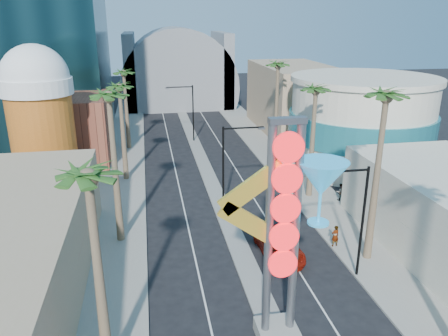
% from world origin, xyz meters
% --- Properties ---
extents(sidewalk_west, '(5.00, 100.00, 0.15)m').
position_xyz_m(sidewalk_west, '(-9.50, 35.00, 0.07)').
color(sidewalk_west, gray).
rests_on(sidewalk_west, ground).
extents(sidewalk_east, '(5.00, 100.00, 0.15)m').
position_xyz_m(sidewalk_east, '(9.50, 35.00, 0.07)').
color(sidewalk_east, gray).
rests_on(sidewalk_east, ground).
extents(median, '(1.60, 84.00, 0.15)m').
position_xyz_m(median, '(0.00, 38.00, 0.07)').
color(median, gray).
rests_on(median, ground).
extents(brick_filler_west, '(10.00, 10.00, 8.00)m').
position_xyz_m(brick_filler_west, '(-16.00, 38.00, 4.00)').
color(brick_filler_west, brown).
rests_on(brick_filler_west, ground).
extents(filler_east, '(10.00, 20.00, 10.00)m').
position_xyz_m(filler_east, '(16.00, 48.00, 5.00)').
color(filler_east, tan).
rests_on(filler_east, ground).
extents(beer_mug, '(7.00, 7.00, 14.50)m').
position_xyz_m(beer_mug, '(-17.00, 30.00, 7.84)').
color(beer_mug, '#A85316').
rests_on(beer_mug, ground).
extents(turquoise_building, '(16.60, 16.60, 10.60)m').
position_xyz_m(turquoise_building, '(18.00, 30.00, 5.25)').
color(turquoise_building, beige).
rests_on(turquoise_building, ground).
extents(canopy, '(22.00, 16.00, 22.00)m').
position_xyz_m(canopy, '(0.00, 72.00, 4.31)').
color(canopy, slate).
rests_on(canopy, ground).
extents(neon_sign, '(6.53, 2.60, 12.55)m').
position_xyz_m(neon_sign, '(0.82, 2.96, 7.31)').
color(neon_sign, gray).
rests_on(neon_sign, ground).
extents(streetlight_0, '(3.79, 0.25, 8.00)m').
position_xyz_m(streetlight_0, '(0.55, 20.00, 4.88)').
color(streetlight_0, black).
rests_on(streetlight_0, ground).
extents(streetlight_1, '(3.79, 0.25, 8.00)m').
position_xyz_m(streetlight_1, '(-0.55, 44.00, 4.88)').
color(streetlight_1, black).
rests_on(streetlight_1, ground).
extents(streetlight_2, '(3.45, 0.25, 8.00)m').
position_xyz_m(streetlight_2, '(6.72, 8.00, 4.83)').
color(streetlight_2, black).
rests_on(streetlight_2, ground).
extents(palm_0, '(2.40, 2.40, 11.70)m').
position_xyz_m(palm_0, '(-9.00, 2.00, 9.93)').
color(palm_0, brown).
rests_on(palm_0, ground).
extents(palm_1, '(2.40, 2.40, 12.70)m').
position_xyz_m(palm_1, '(-9.00, 16.00, 10.82)').
color(palm_1, brown).
rests_on(palm_1, ground).
extents(palm_2, '(2.40, 2.40, 11.20)m').
position_xyz_m(palm_2, '(-9.00, 30.00, 9.48)').
color(palm_2, brown).
rests_on(palm_2, ground).
extents(palm_3, '(2.40, 2.40, 11.20)m').
position_xyz_m(palm_3, '(-9.00, 42.00, 9.48)').
color(palm_3, brown).
rests_on(palm_3, ground).
extents(palm_5, '(2.40, 2.40, 13.20)m').
position_xyz_m(palm_5, '(9.00, 10.00, 11.27)').
color(palm_5, brown).
rests_on(palm_5, ground).
extents(palm_6, '(2.40, 2.40, 11.70)m').
position_xyz_m(palm_6, '(9.00, 22.00, 9.93)').
color(palm_6, brown).
rests_on(palm_6, ground).
extents(palm_7, '(2.40, 2.40, 12.70)m').
position_xyz_m(palm_7, '(9.00, 34.00, 10.82)').
color(palm_7, brown).
rests_on(palm_7, ground).
extents(red_pickup, '(2.72, 5.88, 1.63)m').
position_xyz_m(red_pickup, '(2.72, 11.62, 0.82)').
color(red_pickup, '#99190B').
rests_on(red_pickup, ground).
extents(pedestrian_a, '(0.68, 0.50, 1.73)m').
position_xyz_m(pedestrian_a, '(7.30, 11.95, 1.02)').
color(pedestrian_a, gray).
rests_on(pedestrian_a, sidewalk_east).
extents(pedestrian_b, '(0.82, 0.64, 1.69)m').
position_xyz_m(pedestrian_b, '(11.47, 20.26, 0.99)').
color(pedestrian_b, gray).
rests_on(pedestrian_b, sidewalk_east).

